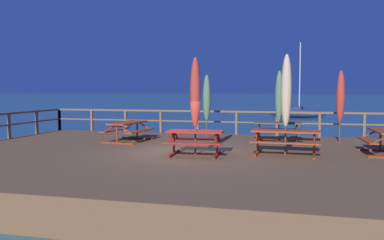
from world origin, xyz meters
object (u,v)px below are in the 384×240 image
object	(u,v)px
picnic_table_front_left	(286,137)
patio_umbrella_tall_mid_right	(286,91)
picnic_table_mid_centre	(278,128)
patio_umbrella_short_front	(341,97)
patio_umbrella_tall_back_right	(207,98)
sailboat_distant	(296,113)
picnic_table_back_right	(128,127)
picnic_table_mid_left	(195,138)
patio_umbrella_tall_front	(195,93)
patio_umbrella_short_back	(279,97)

from	to	relation	value
picnic_table_front_left	patio_umbrella_tall_mid_right	size ratio (longest dim) A/B	0.69
picnic_table_mid_centre	patio_umbrella_short_front	size ratio (longest dim) A/B	0.67
picnic_table_mid_centre	patio_umbrella_tall_mid_right	world-z (taller)	patio_umbrella_tall_mid_right
picnic_table_front_left	patio_umbrella_tall_back_right	world-z (taller)	patio_umbrella_tall_back_right
picnic_table_mid_centre	sailboat_distant	distance (m)	27.15
patio_umbrella_tall_back_right	picnic_table_back_right	bearing A→B (deg)	-153.99
picnic_table_front_left	sailboat_distant	size ratio (longest dim) A/B	0.28
picnic_table_mid_left	patio_umbrella_tall_mid_right	size ratio (longest dim) A/B	0.58
picnic_table_back_right	picnic_table_front_left	bearing A→B (deg)	-16.92
picnic_table_mid_left	picnic_table_front_left	bearing A→B (deg)	16.12
patio_umbrella_tall_front	patio_umbrella_tall_back_right	distance (m)	4.05
picnic_table_front_left	picnic_table_back_right	distance (m)	6.36
patio_umbrella_tall_mid_right	patio_umbrella_short_front	size ratio (longest dim) A/B	1.13
picnic_table_back_right	patio_umbrella_tall_mid_right	xyz separation A→B (m)	(6.09, -1.91, 1.43)
patio_umbrella_tall_mid_right	patio_umbrella_short_front	world-z (taller)	patio_umbrella_tall_mid_right
picnic_table_mid_left	patio_umbrella_short_front	xyz separation A→B (m)	(4.69, 4.22, 1.21)
patio_umbrella_short_back	sailboat_distant	xyz separation A→B (m)	(0.98, 27.08, -2.08)
patio_umbrella_tall_mid_right	patio_umbrella_short_front	distance (m)	4.02
patio_umbrella_tall_back_right	patio_umbrella_short_front	distance (m)	5.18
picnic_table_front_left	patio_umbrella_tall_back_right	bearing A→B (deg)	134.45
patio_umbrella_tall_back_right	patio_umbrella_short_back	world-z (taller)	patio_umbrella_short_back
patio_umbrella_tall_front	patio_umbrella_short_front	size ratio (longest dim) A/B	1.10
patio_umbrella_tall_front	patio_umbrella_tall_mid_right	world-z (taller)	patio_umbrella_tall_mid_right
patio_umbrella_short_back	patio_umbrella_tall_back_right	bearing A→B (deg)	178.62
patio_umbrella_tall_back_right	sailboat_distant	world-z (taller)	sailboat_distant
picnic_table_back_right	picnic_table_mid_centre	distance (m)	5.90
picnic_table_mid_centre	patio_umbrella_tall_mid_right	xyz separation A→B (m)	(0.34, -3.21, 1.43)
picnic_table_mid_centre	patio_umbrella_tall_back_right	bearing A→B (deg)	177.77
picnic_table_front_left	patio_umbrella_short_front	distance (m)	4.14
patio_umbrella_short_front	patio_umbrella_short_back	size ratio (longest dim) A/B	0.99
picnic_table_mid_left	picnic_table_back_right	distance (m)	4.28
picnic_table_back_right	picnic_table_mid_left	bearing A→B (deg)	-38.02
sailboat_distant	patio_umbrella_tall_mid_right	bearing A→B (deg)	-91.28
picnic_table_mid_centre	patio_umbrella_short_back	bearing A→B (deg)	52.50
patio_umbrella_short_front	patio_umbrella_short_back	bearing A→B (deg)	-173.95
patio_umbrella_tall_front	patio_umbrella_short_back	bearing A→B (deg)	58.47
patio_umbrella_short_front	patio_umbrella_short_back	world-z (taller)	patio_umbrella_short_back
picnic_table_mid_centre	sailboat_distant	world-z (taller)	sailboat_distant
picnic_table_mid_left	sailboat_distant	distance (m)	31.25
picnic_table_mid_left	patio_umbrella_short_back	distance (m)	4.81
patio_umbrella_tall_front	picnic_table_front_left	bearing A→B (deg)	15.41
patio_umbrella_tall_mid_right	picnic_table_back_right	bearing A→B (deg)	162.57
patio_umbrella_tall_back_right	patio_umbrella_short_front	size ratio (longest dim) A/B	0.96
picnic_table_back_right	patio_umbrella_tall_back_right	bearing A→B (deg)	26.01
picnic_table_mid_left	patio_umbrella_tall_front	xyz separation A→B (m)	(-0.01, 0.03, 1.38)
patio_umbrella_tall_front	patio_umbrella_tall_mid_right	xyz separation A→B (m)	(2.72, 0.69, 0.06)
picnic_table_back_right	patio_umbrella_tall_front	distance (m)	4.47
picnic_table_mid_left	picnic_table_front_left	world-z (taller)	same
picnic_table_mid_centre	patio_umbrella_tall_back_right	size ratio (longest dim) A/B	0.70
picnic_table_back_right	patio_umbrella_tall_mid_right	distance (m)	6.54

